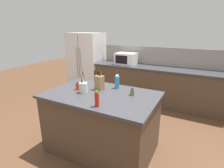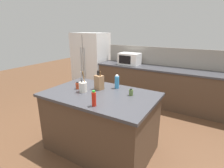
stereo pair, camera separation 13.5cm
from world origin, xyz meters
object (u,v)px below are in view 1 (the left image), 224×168
at_px(knife_block, 99,82).
at_px(microwave, 126,59).
at_px(utensil_crock, 83,87).
at_px(dish_soap_bottle, 117,82).
at_px(spice_jar_oregano, 132,92).
at_px(spice_jar_paprika, 78,86).
at_px(hot_sauce_bottle, 97,99).
at_px(refrigerator, 87,62).

bearing_deg(knife_block, microwave, 117.93).
height_order(utensil_crock, dish_soap_bottle, utensil_crock).
height_order(microwave, utensil_crock, utensil_crock).
bearing_deg(knife_block, spice_jar_oregano, 16.80).
height_order(spice_jar_paprika, hot_sauce_bottle, hot_sauce_bottle).
height_order(refrigerator, microwave, refrigerator).
relative_size(knife_block, spice_jar_paprika, 2.57).
relative_size(refrigerator, knife_block, 5.98).
bearing_deg(utensil_crock, spice_jar_oregano, 19.36).
height_order(knife_block, hot_sauce_bottle, knife_block).
height_order(microwave, hot_sauce_bottle, microwave).
distance_m(knife_block, spice_jar_paprika, 0.35).
distance_m(knife_block, spice_jar_oregano, 0.55).
bearing_deg(microwave, hot_sauce_bottle, -73.77).
bearing_deg(utensil_crock, dish_soap_bottle, 49.65).
relative_size(refrigerator, spice_jar_paprika, 15.38).
relative_size(knife_block, utensil_crock, 0.91).
bearing_deg(microwave, spice_jar_paprika, -86.16).
height_order(spice_jar_paprika, spice_jar_oregano, spice_jar_paprika).
distance_m(spice_jar_paprika, spice_jar_oregano, 0.86).
height_order(refrigerator, hot_sauce_bottle, refrigerator).
xyz_separation_m(spice_jar_paprika, hot_sauce_bottle, (0.61, -0.38, 0.04)).
height_order(knife_block, spice_jar_oregano, knife_block).
bearing_deg(hot_sauce_bottle, dish_soap_bottle, 97.02).
bearing_deg(spice_jar_paprika, dish_soap_bottle, 34.11).
height_order(knife_block, utensil_crock, utensil_crock).
xyz_separation_m(refrigerator, spice_jar_oregano, (2.32, -2.08, 0.12)).
height_order(microwave, spice_jar_paprika, microwave).
bearing_deg(knife_block, hot_sauce_bottle, -45.40).
bearing_deg(spice_jar_oregano, hot_sauce_bottle, -113.17).
distance_m(spice_jar_paprika, dish_soap_bottle, 0.62).
bearing_deg(spice_jar_paprika, refrigerator, 123.13).
distance_m(microwave, spice_jar_paprika, 2.21).
bearing_deg(dish_soap_bottle, utensil_crock, -130.35).
xyz_separation_m(microwave, spice_jar_oregano, (0.99, -2.03, -0.10)).
xyz_separation_m(microwave, dish_soap_bottle, (0.66, -1.86, -0.05)).
xyz_separation_m(dish_soap_bottle, hot_sauce_bottle, (0.09, -0.73, -0.01)).
xyz_separation_m(refrigerator, dish_soap_bottle, (1.99, -1.91, 0.17)).
bearing_deg(spice_jar_oregano, dish_soap_bottle, 152.03).
xyz_separation_m(refrigerator, hot_sauce_bottle, (2.08, -2.64, 0.17)).
bearing_deg(dish_soap_bottle, spice_jar_paprika, -145.89).
height_order(refrigerator, spice_jar_paprika, refrigerator).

